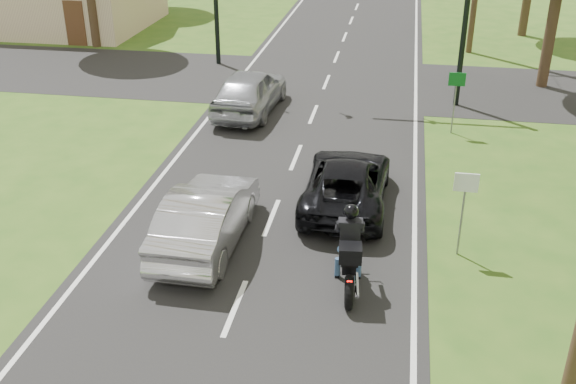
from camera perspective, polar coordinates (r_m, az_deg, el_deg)
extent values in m
plane|color=#2F5718|center=(14.36, -4.51, -9.77)|extent=(140.00, 140.00, 0.00)
cube|color=black|center=(23.01, 1.47, 4.91)|extent=(8.00, 100.00, 0.01)
cube|color=black|center=(28.63, 3.27, 9.27)|extent=(60.00, 7.00, 0.01)
torus|color=black|center=(15.55, 5.08, -5.10)|extent=(0.22, 0.72, 0.70)
torus|color=black|center=(14.21, 5.17, -8.47)|extent=(0.25, 0.78, 0.77)
cube|color=black|center=(14.79, 5.17, -5.45)|extent=(0.40, 1.04, 0.32)
sphere|color=black|center=(14.92, 5.18, -4.28)|extent=(0.36, 0.36, 0.36)
cube|color=black|center=(14.37, 5.22, -5.58)|extent=(0.42, 0.62, 0.11)
cube|color=#FF0C07|center=(13.92, 5.23, -7.60)|extent=(0.11, 0.04, 0.05)
cylinder|color=silver|center=(14.49, 5.83, -7.84)|extent=(0.18, 0.86, 0.10)
cylinder|color=black|center=(15.01, 5.20, -3.23)|extent=(0.66, 0.11, 0.04)
cube|color=black|center=(13.93, 5.30, -5.17)|extent=(0.51, 0.47, 0.34)
cube|color=black|center=(14.32, 5.28, -3.58)|extent=(0.45, 0.28, 0.64)
sphere|color=black|center=(14.14, 5.36, -1.67)|extent=(0.32, 0.32, 0.32)
cylinder|color=navy|center=(15.18, 4.20, -6.41)|extent=(0.14, 0.14, 0.48)
cylinder|color=navy|center=(15.19, 5.98, -6.45)|extent=(0.14, 0.14, 0.48)
imported|color=black|center=(18.10, 5.00, 0.84)|extent=(2.19, 4.69, 1.30)
imported|color=silver|center=(16.24, -6.92, -2.06)|extent=(1.64, 4.58, 1.50)
imported|color=#9D9FA5|center=(24.88, -3.26, 8.57)|extent=(2.20, 4.88, 1.63)
cylinder|color=black|center=(25.85, 14.73, 13.45)|extent=(0.20, 0.20, 6.00)
cylinder|color=slate|center=(16.11, 14.50, -2.06)|extent=(0.05, 0.05, 2.00)
cube|color=silver|center=(15.69, 14.87, 0.78)|extent=(0.55, 0.04, 0.45)
cylinder|color=slate|center=(23.47, 13.88, 7.16)|extent=(0.05, 0.05, 2.00)
cube|color=#0C591E|center=(23.17, 14.13, 9.24)|extent=(0.55, 0.04, 0.45)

